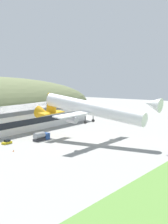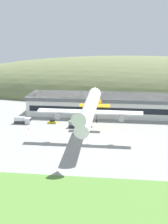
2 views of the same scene
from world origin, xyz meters
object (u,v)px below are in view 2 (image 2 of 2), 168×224
(fuel_truck, at_px, (22,120))
(terminal_building, at_px, (116,104))
(box_truck, at_px, (77,124))
(service_car_0, at_px, (52,122))
(traffic_cone_0, at_px, (29,128))
(cargo_airplane, at_px, (89,110))

(fuel_truck, bearing_deg, terminal_building, 29.59)
(fuel_truck, bearing_deg, box_truck, -8.38)
(terminal_building, xyz_separation_m, service_car_0, (-26.90, -20.44, -4.67))
(fuel_truck, distance_m, traffic_cone_0, 9.89)
(terminal_building, relative_size, box_truck, 11.53)
(cargo_airplane, distance_m, fuel_truck, 40.05)
(terminal_building, height_order, cargo_airplane, cargo_airplane)
(service_car_0, relative_size, box_truck, 0.53)
(service_car_0, height_order, box_truck, box_truck)
(box_truck, distance_m, traffic_cone_0, 20.28)
(terminal_building, distance_m, box_truck, 30.53)
(fuel_truck, relative_size, traffic_cone_0, 12.83)
(fuel_truck, distance_m, box_truck, 25.18)
(terminal_building, bearing_deg, cargo_airplane, -99.76)
(cargo_airplane, bearing_deg, terminal_building, 80.24)
(service_car_0, bearing_deg, box_truck, -26.30)
(box_truck, relative_size, traffic_cone_0, 12.67)
(terminal_building, height_order, traffic_cone_0, terminal_building)
(box_truck, height_order, traffic_cone_0, box_truck)
(terminal_building, xyz_separation_m, cargo_airplane, (-7.54, -43.82, 6.69))
(fuel_truck, bearing_deg, cargo_airplane, -33.18)
(traffic_cone_0, bearing_deg, terminal_building, 41.76)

